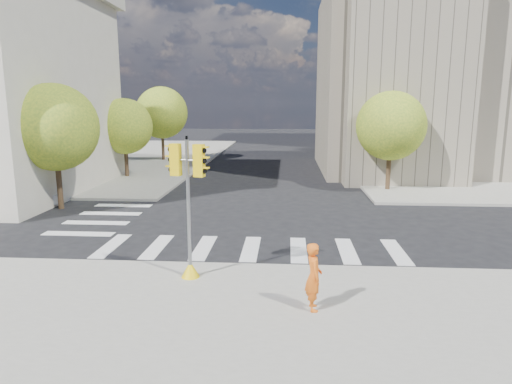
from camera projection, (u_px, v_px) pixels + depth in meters
ground at (257, 234)px, 19.16m from camera, size 160.00×160.00×0.00m
sidewalk_far_right at (485, 160)px, 43.28m from camera, size 28.00×40.00×0.15m
sidewalk_far_left at (76, 157)px, 45.94m from camera, size 28.00×40.00×0.15m
civic_building at (473, 79)px, 35.46m from camera, size 26.00×16.00×19.39m
office_tower at (458, 24)px, 55.96m from camera, size 20.00×18.00×30.00m
tree_lw_near at (55, 127)px, 22.97m from camera, size 4.40×4.40×6.41m
tree_lw_mid at (125, 126)px, 32.85m from camera, size 4.00×4.00×5.77m
tree_lw_far at (162, 113)px, 42.50m from camera, size 4.80×4.80×6.95m
tree_re_near at (391, 126)px, 27.68m from camera, size 4.20×4.20×6.16m
tree_re_mid at (360, 116)px, 39.37m from camera, size 4.60×4.60×6.66m
tree_re_far at (343, 117)px, 51.22m from camera, size 4.00×4.00×5.88m
lamp_near at (386, 115)px, 31.46m from camera, size 0.35×0.18×8.11m
lamp_far at (356, 112)px, 45.17m from camera, size 0.35×0.18×8.11m
traffic_signal at (189, 219)px, 13.68m from camera, size 1.08×0.56×4.33m
photographer at (314, 277)px, 11.67m from camera, size 0.50×0.69×1.78m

